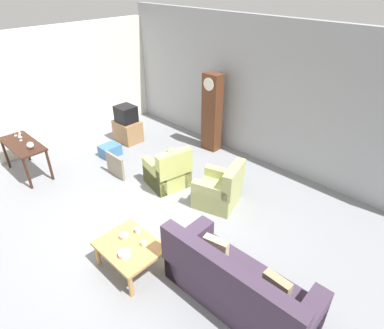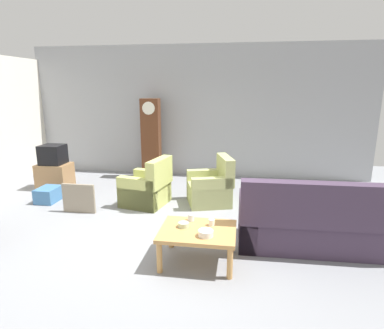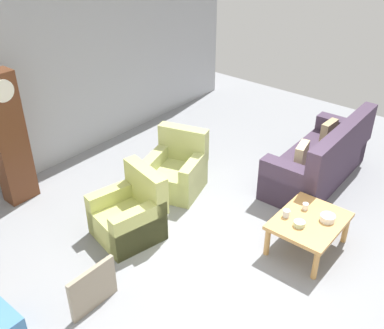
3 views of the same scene
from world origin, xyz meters
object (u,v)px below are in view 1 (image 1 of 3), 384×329
(coffee_table_wood, at_px, (130,248))
(bowl_shallow_green, at_px, (124,236))
(tv_crt, at_px, (126,114))
(glass_dome_cloche, at_px, (30,145))
(cup_blue_rimmed, at_px, (138,230))
(wine_glass_tall, at_px, (14,131))
(grandfather_clock, at_px, (212,113))
(wine_glass_short, at_px, (20,136))
(console_table_dark, at_px, (23,148))
(cup_white_porcelain, at_px, (144,244))
(bowl_white_stacked, at_px, (125,254))
(framed_picture_leaning, at_px, (115,166))
(tv_stand_cabinet, at_px, (128,131))
(armchair_olive_far, at_px, (219,191))
(storage_box_blue, at_px, (110,150))
(couch_floral, at_px, (237,286))
(wine_glass_mid, at_px, (20,133))
(armchair_olive_near, at_px, (168,173))

(coffee_table_wood, xyz_separation_m, bowl_shallow_green, (-0.19, 0.04, 0.09))
(tv_crt, distance_m, glass_dome_cloche, 2.49)
(tv_crt, distance_m, cup_blue_rimmed, 4.14)
(wine_glass_tall, bearing_deg, grandfather_clock, 54.86)
(grandfather_clock, relative_size, wine_glass_short, 11.59)
(console_table_dark, height_order, wine_glass_tall, wine_glass_tall)
(grandfather_clock, bearing_deg, coffee_table_wood, -66.13)
(cup_white_porcelain, xyz_separation_m, bowl_white_stacked, (-0.04, -0.32, -0.00))
(coffee_table_wood, height_order, framed_picture_leaning, framed_picture_leaning)
(tv_stand_cabinet, distance_m, wine_glass_tall, 2.67)
(cup_white_porcelain, bearing_deg, framed_picture_leaning, 154.72)
(tv_crt, xyz_separation_m, wine_glass_tall, (-0.74, -2.49, 0.13))
(armchair_olive_far, relative_size, storage_box_blue, 2.07)
(coffee_table_wood, xyz_separation_m, glass_dome_cloche, (-3.46, 0.08, 0.46))
(couch_floral, bearing_deg, storage_box_blue, 166.37)
(cup_blue_rimmed, xyz_separation_m, wine_glass_mid, (-3.99, -0.13, 0.39))
(tv_crt, height_order, bowl_shallow_green, tv_crt)
(console_table_dark, distance_m, bowl_white_stacked, 3.96)
(bowl_shallow_green, xyz_separation_m, wine_glass_short, (-3.77, 0.02, 0.40))
(armchair_olive_near, distance_m, bowl_shallow_green, 2.14)
(grandfather_clock, height_order, bowl_white_stacked, grandfather_clock)
(coffee_table_wood, xyz_separation_m, grandfather_clock, (-1.68, 3.79, 0.59))
(bowl_white_stacked, bearing_deg, tv_crt, 143.28)
(bowl_shallow_green, relative_size, wine_glass_tall, 0.68)
(cup_white_porcelain, distance_m, cup_blue_rimmed, 0.31)
(armchair_olive_far, relative_size, grandfather_clock, 0.51)
(cup_white_porcelain, bearing_deg, grandfather_clock, 116.77)
(framed_picture_leaning, relative_size, wine_glass_short, 3.59)
(armchair_olive_near, relative_size, tv_stand_cabinet, 1.37)
(tv_stand_cabinet, bearing_deg, cup_white_porcelain, -33.11)
(armchair_olive_near, relative_size, glass_dome_cloche, 6.45)
(armchair_olive_far, xyz_separation_m, wine_glass_short, (-3.93, -2.09, 0.57))
(console_table_dark, relative_size, cup_white_porcelain, 15.57)
(wine_glass_tall, distance_m, wine_glass_mid, 0.18)
(tv_crt, relative_size, bowl_shallow_green, 3.41)
(framed_picture_leaning, height_order, wine_glass_tall, wine_glass_tall)
(console_table_dark, relative_size, bowl_white_stacked, 7.10)
(wine_glass_short, bearing_deg, grandfather_clock, 58.37)
(cup_blue_rimmed, bearing_deg, storage_box_blue, 154.02)
(cup_blue_rimmed, distance_m, wine_glass_short, 3.86)
(framed_picture_leaning, xyz_separation_m, bowl_shallow_green, (2.14, -1.28, 0.21))
(bowl_shallow_green, bearing_deg, couch_floral, 17.63)
(framed_picture_leaning, xyz_separation_m, wine_glass_mid, (-1.78, -1.20, 0.62))
(tv_stand_cabinet, bearing_deg, wine_glass_short, -99.46)
(couch_floral, xyz_separation_m, tv_crt, (-5.11, 1.96, 0.42))
(armchair_olive_far, height_order, wine_glass_short, wine_glass_short)
(couch_floral, distance_m, armchair_olive_near, 3.09)
(grandfather_clock, height_order, tv_stand_cabinet, grandfather_clock)
(tv_stand_cabinet, distance_m, cup_white_porcelain, 4.43)
(couch_floral, relative_size, tv_stand_cabinet, 3.12)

